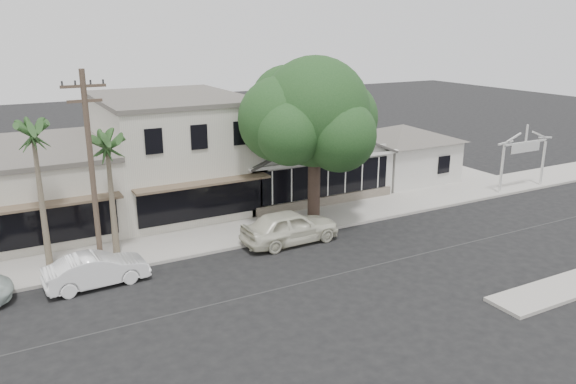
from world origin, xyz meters
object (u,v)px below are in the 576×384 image
utility_pole (92,170)px  car_0 (290,227)px  arch_sign (525,145)px  shade_tree (311,115)px  car_1 (96,270)px

utility_pole → car_0: size_ratio=1.77×
arch_sign → utility_pole: (-27.40, -0.10, 1.63)m
arch_sign → utility_pole: size_ratio=0.46×
shade_tree → utility_pole: bearing=-172.5°
arch_sign → car_0: 18.38m
arch_sign → shade_tree: size_ratio=0.45×
shade_tree → car_0: bearing=-137.6°
car_0 → car_1: 9.60m
arch_sign → car_1: (-27.80, -1.27, -2.45)m
arch_sign → shade_tree: bearing=174.7°
arch_sign → utility_pole: 27.45m
arch_sign → car_1: bearing=-177.4°
arch_sign → car_0: size_ratio=0.81×
arch_sign → shade_tree: shade_tree is taller
utility_pole → car_0: bearing=-5.1°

